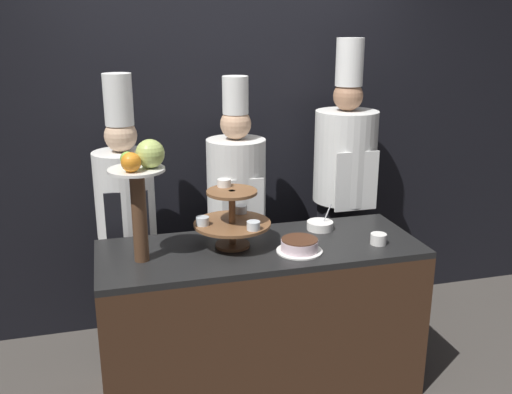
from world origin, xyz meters
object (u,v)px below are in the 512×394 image
(serving_bowl_far, at_px, (320,225))
(tiered_stand, at_px, (232,217))
(chef_left, at_px, (126,214))
(chef_center_right, at_px, (344,181))
(cup_white, at_px, (378,239))
(fruit_pedestal, at_px, (141,179))
(chef_center_left, at_px, (236,205))
(cake_round, at_px, (300,246))

(serving_bowl_far, bearing_deg, tiered_stand, -167.82)
(chef_left, distance_m, chef_center_right, 1.42)
(cup_white, relative_size, chef_left, 0.05)
(fruit_pedestal, bearing_deg, tiered_stand, 9.18)
(cup_white, height_order, chef_center_left, chef_center_left)
(cup_white, distance_m, chef_left, 1.50)
(tiered_stand, xyz_separation_m, chef_left, (-0.54, 0.53, -0.11))
(serving_bowl_far, relative_size, chef_center_left, 0.09)
(cup_white, xyz_separation_m, chef_center_left, (-0.63, 0.71, 0.03))
(tiered_stand, xyz_separation_m, cake_round, (0.33, -0.17, -0.13))
(cup_white, relative_size, chef_center_left, 0.05)
(cake_round, height_order, chef_center_right, chef_center_right)
(cake_round, relative_size, serving_bowl_far, 1.60)
(tiered_stand, distance_m, chef_center_right, 1.03)
(fruit_pedestal, distance_m, chef_center_left, 0.94)
(tiered_stand, bearing_deg, chef_center_left, 74.55)
(tiered_stand, distance_m, fruit_pedestal, 0.54)
(fruit_pedestal, relative_size, chef_left, 0.35)
(tiered_stand, relative_size, cake_round, 1.69)
(cake_round, bearing_deg, cup_white, -1.23)
(fruit_pedestal, relative_size, chef_center_left, 0.36)
(cake_round, distance_m, serving_bowl_far, 0.37)
(chef_left, bearing_deg, serving_bowl_far, -20.66)
(cup_white, relative_size, chef_center_right, 0.04)
(serving_bowl_far, distance_m, chef_left, 1.17)
(chef_center_right, bearing_deg, cup_white, -98.01)
(chef_left, bearing_deg, fruit_pedestal, -83.66)
(cake_round, distance_m, chef_left, 1.11)
(chef_left, distance_m, chef_center_left, 0.68)
(cup_white, distance_m, chef_center_right, 0.73)
(tiered_stand, relative_size, chef_center_right, 0.21)
(chef_center_left, xyz_separation_m, chef_center_right, (0.73, 0.00, 0.10))
(cup_white, bearing_deg, serving_bowl_far, 126.88)
(cake_round, distance_m, chef_center_left, 0.73)
(tiered_stand, height_order, cake_round, tiered_stand)
(serving_bowl_far, distance_m, chef_center_left, 0.58)
(chef_center_right, bearing_deg, cake_round, -128.28)
(cup_white, bearing_deg, cake_round, 178.77)
(cake_round, bearing_deg, chef_center_right, 51.72)
(fruit_pedestal, xyz_separation_m, chef_left, (-0.07, 0.61, -0.38))
(serving_bowl_far, bearing_deg, chef_center_right, 51.67)
(tiered_stand, height_order, fruit_pedestal, fruit_pedestal)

